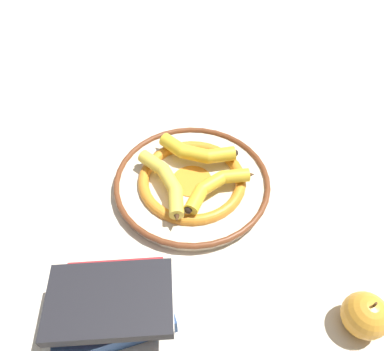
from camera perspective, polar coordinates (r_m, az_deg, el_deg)
The scene contains 7 objects.
ground_plane at distance 0.87m, azimuth 2.15°, elevation -1.51°, with size 2.80×2.80×0.00m, color beige.
decorative_bowl at distance 0.85m, azimuth -0.00°, elevation -0.95°, with size 0.35×0.35×0.04m.
banana_a at distance 0.81m, azimuth -3.91°, elevation -0.98°, with size 0.16×0.16×0.03m.
banana_b at distance 0.87m, azimuth 0.46°, elevation 3.72°, with size 0.07×0.20×0.03m.
banana_c at distance 0.80m, azimuth 3.67°, elevation -1.50°, with size 0.16×0.12×0.03m.
book_stack at distance 0.69m, azimuth -11.94°, elevation -18.59°, with size 0.23×0.25×0.09m.
apple at distance 0.73m, azimuth 24.88°, elevation -18.76°, with size 0.08×0.08×0.09m.
Camera 1 is at (-0.53, -0.16, 0.67)m, focal length 35.00 mm.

